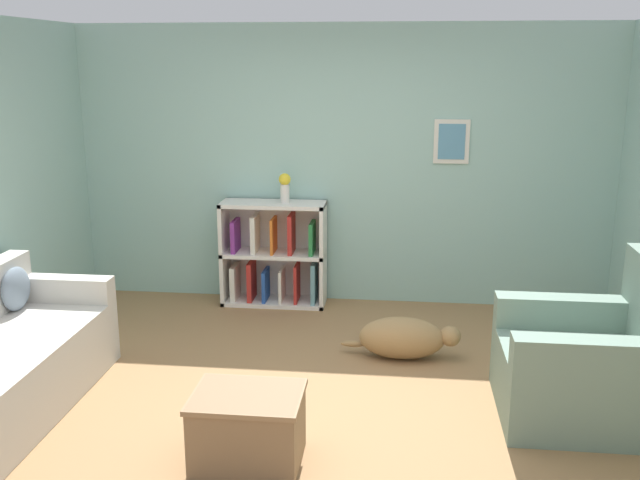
{
  "coord_description": "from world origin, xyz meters",
  "views": [
    {
      "loc": [
        0.55,
        -4.39,
        2.28
      ],
      "look_at": [
        0.0,
        0.4,
        1.05
      ],
      "focal_mm": 40.0,
      "sensor_mm": 36.0,
      "label": 1
    }
  ],
  "objects_px": {
    "bookshelf": "(274,256)",
    "vase": "(285,186)",
    "recliner_chair": "(593,364)",
    "coffee_table": "(248,426)",
    "dog": "(404,338)"
  },
  "relations": [
    {
      "from": "recliner_chair",
      "to": "dog",
      "type": "relative_size",
      "value": 1.13
    },
    {
      "from": "coffee_table",
      "to": "dog",
      "type": "bearing_deg",
      "value": 60.64
    },
    {
      "from": "recliner_chair",
      "to": "coffee_table",
      "type": "xyz_separation_m",
      "value": [
        -2.11,
        -0.8,
        -0.13
      ]
    },
    {
      "from": "coffee_table",
      "to": "vase",
      "type": "bearing_deg",
      "value": 94.64
    },
    {
      "from": "bookshelf",
      "to": "recliner_chair",
      "type": "distance_m",
      "value": 3.15
    },
    {
      "from": "bookshelf",
      "to": "dog",
      "type": "xyz_separation_m",
      "value": [
        1.24,
        -1.19,
        -0.3
      ]
    },
    {
      "from": "recliner_chair",
      "to": "dog",
      "type": "height_order",
      "value": "recliner_chair"
    },
    {
      "from": "coffee_table",
      "to": "dog",
      "type": "height_order",
      "value": "coffee_table"
    },
    {
      "from": "dog",
      "to": "bookshelf",
      "type": "bearing_deg",
      "value": 136.24
    },
    {
      "from": "recliner_chair",
      "to": "vase",
      "type": "xyz_separation_m",
      "value": [
        -2.33,
        1.96,
        0.78
      ]
    },
    {
      "from": "bookshelf",
      "to": "vase",
      "type": "distance_m",
      "value": 0.69
    },
    {
      "from": "coffee_table",
      "to": "dog",
      "type": "xyz_separation_m",
      "value": [
        0.9,
        1.6,
        -0.06
      ]
    },
    {
      "from": "recliner_chair",
      "to": "vase",
      "type": "distance_m",
      "value": 3.14
    },
    {
      "from": "bookshelf",
      "to": "dog",
      "type": "height_order",
      "value": "bookshelf"
    },
    {
      "from": "recliner_chair",
      "to": "vase",
      "type": "height_order",
      "value": "vase"
    }
  ]
}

